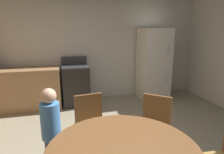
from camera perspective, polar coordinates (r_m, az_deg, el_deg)
The scene contains 7 objects.
wall_back at distance 4.86m, azimuth -6.64°, elevation 9.35°, with size 5.91×0.12×2.70m, color beige.
kitchen_counter at distance 4.69m, azimuth -26.73°, elevation -3.37°, with size 1.90×0.60×0.90m, color #9E754C.
oven_range at distance 4.58m, azimuth -10.67°, elevation -2.29°, with size 0.60×0.60×1.10m.
refrigerator at distance 4.94m, azimuth 12.21°, elevation 3.71°, with size 0.68×0.68×1.76m.
chair_north at distance 2.64m, azimuth -6.25°, elevation -13.47°, with size 0.45×0.45×0.87m.
chair_northeast at distance 2.65m, azimuth 12.36°, elevation -13.65°, with size 0.56×0.56×0.87m.
person_child at distance 2.39m, azimuth -17.57°, elevation -15.06°, with size 0.31×0.31×1.09m.
Camera 1 is at (-0.66, -1.99, 1.70)m, focal length 30.80 mm.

